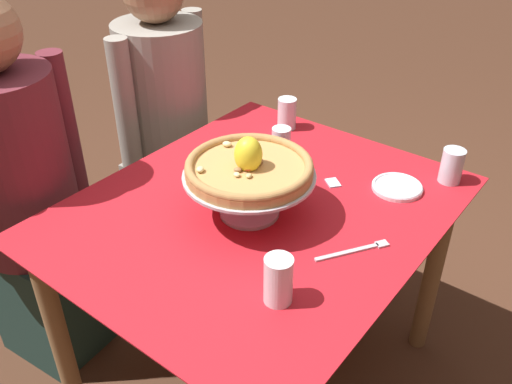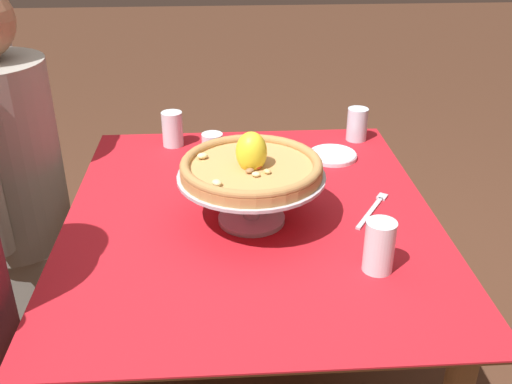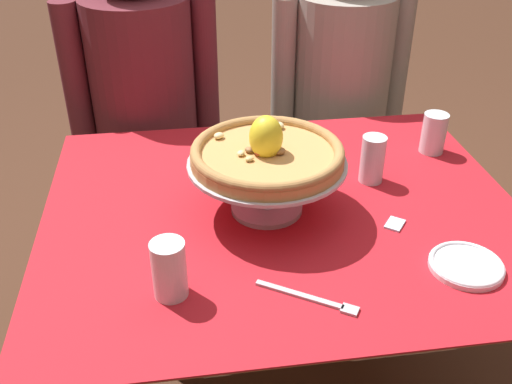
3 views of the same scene
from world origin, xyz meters
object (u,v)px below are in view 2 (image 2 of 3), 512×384
(water_glass_front_left, at_px, (379,250))
(dinner_fork, at_px, (373,209))
(water_glass_front_right, at_px, (357,126))
(pizza, at_px, (250,166))
(water_glass_back_right, at_px, (173,131))
(sugar_packet, at_px, (281,171))
(diner_right, at_px, (11,197))
(side_plate, at_px, (332,155))
(water_glass_side_right, at_px, (213,156))
(pizza_stand, at_px, (250,188))

(water_glass_front_left, distance_m, dinner_fork, 0.27)
(water_glass_front_right, distance_m, dinner_fork, 0.48)
(pizza, xyz_separation_m, water_glass_back_right, (0.50, 0.22, -0.10))
(sugar_packet, bearing_deg, diner_right, 83.27)
(pizza, bearing_deg, water_glass_front_right, -36.76)
(side_plate, height_order, dinner_fork, side_plate)
(water_glass_front_right, relative_size, dinner_fork, 0.58)
(water_glass_side_right, xyz_separation_m, side_plate, (0.08, -0.37, -0.04))
(pizza_stand, distance_m, sugar_packet, 0.31)
(water_glass_front_right, xyz_separation_m, side_plate, (-0.14, 0.10, -0.04))
(dinner_fork, bearing_deg, water_glass_front_left, 167.91)
(pizza_stand, xyz_separation_m, water_glass_front_right, (0.51, -0.38, -0.05))
(pizza_stand, distance_m, side_plate, 0.47)
(pizza_stand, bearing_deg, pizza, 152.13)
(water_glass_back_right, bearing_deg, sugar_packet, -124.03)
(water_glass_side_right, xyz_separation_m, water_glass_front_left, (-0.51, -0.36, -0.00))
(pizza, relative_size, water_glass_front_right, 3.20)
(sugar_packet, distance_m, diner_right, 0.84)
(pizza, relative_size, diner_right, 0.27)
(side_plate, bearing_deg, dinner_fork, -171.91)
(dinner_fork, xyz_separation_m, sugar_packet, (0.24, 0.22, -0.00))
(side_plate, xyz_separation_m, diner_right, (0.01, 1.00, -0.12))
(water_glass_side_right, height_order, dinner_fork, water_glass_side_right)
(pizza_stand, relative_size, pizza, 1.05)
(pizza_stand, height_order, water_glass_back_right, pizza_stand)
(water_glass_front_right, xyz_separation_m, sugar_packet, (-0.23, 0.27, -0.04))
(pizza_stand, relative_size, side_plate, 2.40)
(diner_right, bearing_deg, dinner_fork, -107.99)
(water_glass_side_right, height_order, diner_right, diner_right)
(sugar_packet, bearing_deg, pizza_stand, 158.89)
(side_plate, bearing_deg, water_glass_back_right, 75.14)
(water_glass_side_right, distance_m, water_glass_front_right, 0.52)
(water_glass_front_right, bearing_deg, dinner_fork, 173.09)
(water_glass_front_right, xyz_separation_m, dinner_fork, (-0.47, 0.06, -0.04))
(dinner_fork, bearing_deg, side_plate, 8.09)
(dinner_fork, height_order, diner_right, diner_right)
(water_glass_front_left, bearing_deg, water_glass_back_right, 33.85)
(pizza, bearing_deg, water_glass_front_left, -130.55)
(pizza_stand, xyz_separation_m, dinner_fork, (0.04, -0.32, -0.09))
(sugar_packet, bearing_deg, water_glass_side_right, 88.32)
(pizza, distance_m, diner_right, 0.86)
(water_glass_front_left, bearing_deg, sugar_packet, 17.43)
(water_glass_front_left, bearing_deg, dinner_fork, -12.09)
(water_glass_front_right, relative_size, water_glass_front_left, 0.90)
(sugar_packet, bearing_deg, water_glass_back_right, 55.97)
(side_plate, bearing_deg, diner_right, 89.56)
(water_glass_back_right, distance_m, water_glass_side_right, 0.25)
(dinner_fork, bearing_deg, water_glass_front_right, -6.91)
(water_glass_back_right, height_order, dinner_fork, water_glass_back_right)
(water_glass_side_right, relative_size, water_glass_front_right, 1.14)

